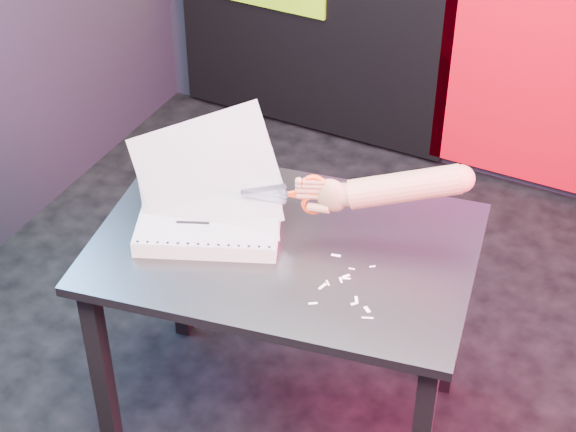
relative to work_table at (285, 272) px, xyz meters
The scene contains 6 objects.
room 0.72m from the work_table, 66.38° to the left, with size 3.01×3.01×2.71m.
work_table is the anchor object (origin of this frame).
printout_stack 0.27m from the work_table, behind, with size 0.50×0.43×0.37m.
scissors 0.26m from the work_table, 62.31° to the left, with size 0.22×0.10×0.13m.
hand_forearm 0.41m from the work_table, 32.47° to the left, with size 0.44×0.22×0.16m.
paper_clippings 0.27m from the work_table, 22.65° to the right, with size 0.20×0.22×0.00m.
Camera 1 is at (0.87, -2.02, 2.47)m, focal length 60.00 mm.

